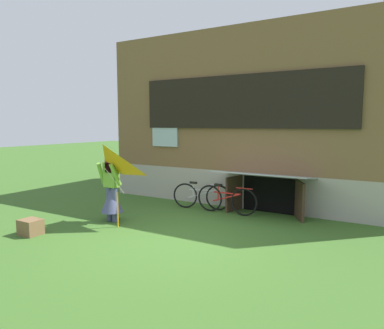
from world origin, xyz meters
name	(u,v)px	position (x,y,z in m)	size (l,w,h in m)	color
ground_plane	(180,238)	(0.00, 0.00, 0.00)	(60.00, 60.00, 0.00)	#386023
log_house	(269,119)	(0.00, 5.38, 2.44)	(8.60, 5.89, 4.88)	#9E998E
person	(112,193)	(-2.07, 0.25, 0.68)	(0.61, 0.52, 1.62)	#474C75
kite	(103,166)	(-1.77, -0.30, 1.39)	(1.13, 1.03, 1.77)	orange
bicycle_red	(226,199)	(-0.05, 2.31, 0.37)	(1.65, 0.08, 0.75)	black
bicycle_silver	(201,196)	(-0.84, 2.40, 0.36)	(1.58, 0.42, 0.73)	black
wooden_crate	(31,227)	(-2.80, -1.39, 0.16)	(0.43, 0.36, 0.32)	brown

